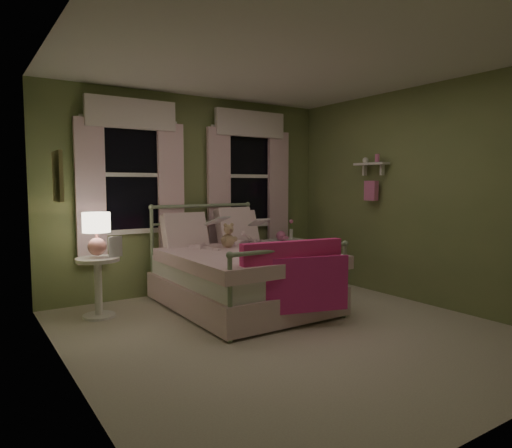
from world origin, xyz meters
TOP-DOWN VIEW (x-y plane):
  - room_shell at (0.00, 0.00)m, footprint 4.20×4.20m
  - bed at (0.08, 1.02)m, footprint 1.58×2.04m
  - pink_throw at (0.07, -0.00)m, footprint 1.10×0.36m
  - child_left at (-0.21, 1.45)m, footprint 0.28×0.21m
  - child_right at (0.35, 1.45)m, footprint 0.36×0.29m
  - book_left at (-0.21, 1.20)m, footprint 0.22×0.16m
  - book_right at (0.35, 1.20)m, footprint 0.21×0.14m
  - teddy_bear at (0.07, 1.29)m, footprint 0.22×0.18m
  - nightstand_left at (-1.43, 1.49)m, footprint 0.46×0.46m
  - table_lamp at (-1.43, 1.49)m, footprint 0.29×0.29m
  - book_nightstand at (-1.33, 1.41)m, footprint 0.21×0.26m
  - nightstand_right at (1.24, 1.65)m, footprint 0.50×0.40m
  - pink_toy at (1.14, 1.65)m, footprint 0.14×0.19m
  - bud_vase at (1.36, 1.70)m, footprint 0.06×0.06m
  - window_left at (-0.85, 2.03)m, footprint 1.34×0.13m
  - window_right at (0.85, 2.03)m, footprint 1.34×0.13m
  - wall_shelf at (1.90, 0.70)m, footprint 0.15×0.50m
  - framed_picture at (-1.95, 0.60)m, footprint 0.03×0.32m

SIDE VIEW (x-z plane):
  - bed at x=0.08m, z-range -0.22..0.97m
  - nightstand_left at x=-1.43m, z-range 0.09..0.74m
  - nightstand_right at x=1.24m, z-range 0.23..0.87m
  - pink_throw at x=0.07m, z-range 0.26..0.96m
  - book_nightstand at x=-1.33m, z-range 0.65..0.67m
  - pink_toy at x=1.14m, z-range 0.64..0.78m
  - bud_vase at x=1.36m, z-range 0.65..0.93m
  - teddy_bear at x=0.07m, z-range 0.64..0.94m
  - child_right at x=0.35m, z-range 0.57..1.26m
  - book_right at x=0.35m, z-range 0.79..1.05m
  - child_left at x=-0.21m, z-range 0.57..1.27m
  - table_lamp at x=-1.43m, z-range 0.72..1.19m
  - book_left at x=-0.21m, z-range 0.83..1.09m
  - room_shell at x=0.00m, z-range -0.80..3.40m
  - framed_picture at x=-1.95m, z-range 1.29..1.71m
  - wall_shelf at x=1.90m, z-range 1.22..1.82m
  - window_left at x=-0.85m, z-range 0.64..2.60m
  - window_right at x=0.85m, z-range 0.64..2.60m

